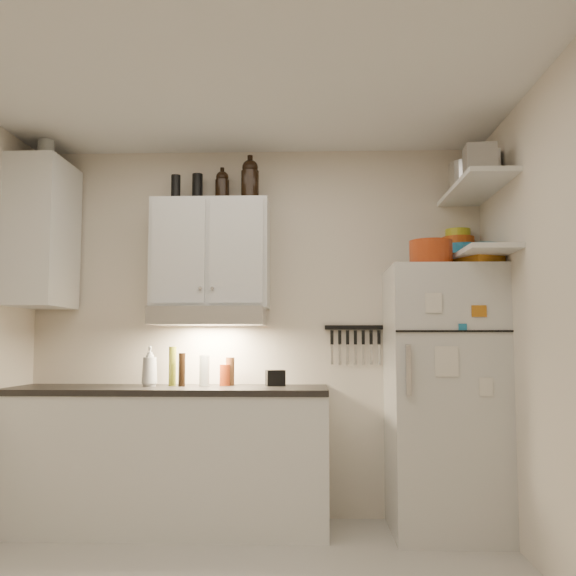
{
  "coord_description": "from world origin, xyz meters",
  "views": [
    {
      "loc": [
        0.39,
        -3.06,
        1.2
      ],
      "look_at": [
        0.25,
        0.9,
        1.55
      ],
      "focal_mm": 40.0,
      "sensor_mm": 36.0,
      "label": 1
    }
  ],
  "objects": [
    {
      "name": "shelf_lo",
      "position": [
        1.45,
        1.02,
        1.76
      ],
      "size": [
        0.3,
        0.95,
        0.03
      ],
      "primitive_type": "cube",
      "color": "white",
      "rests_on": "right_wall"
    },
    {
      "name": "back_wall",
      "position": [
        0.0,
        1.51,
        1.3
      ],
      "size": [
        3.2,
        0.02,
        2.6
      ],
      "primitive_type": "cube",
      "color": "beige",
      "rests_on": "ground"
    },
    {
      "name": "tin_a",
      "position": [
        1.51,
        0.99,
        2.32
      ],
      "size": [
        0.25,
        0.24,
        0.2
      ],
      "primitive_type": "cube",
      "rotation": [
        0.0,
        0.0,
        -0.33
      ],
      "color": "#AAAAAD",
      "rests_on": "shelf_hi"
    },
    {
      "name": "range_hood",
      "position": [
        -0.3,
        1.27,
        1.39
      ],
      "size": [
        0.76,
        0.46,
        0.12
      ],
      "primitive_type": "cube",
      "color": "silver",
      "rests_on": "back_wall"
    },
    {
      "name": "bowl_teal",
      "position": [
        1.44,
        1.38,
        1.83
      ],
      "size": [
        0.28,
        0.28,
        0.11
      ],
      "primitive_type": "cylinder",
      "color": "#1C6E9A",
      "rests_on": "shelf_lo"
    },
    {
      "name": "dutch_oven",
      "position": [
        1.16,
        1.01,
        1.78
      ],
      "size": [
        0.34,
        0.34,
        0.16
      ],
      "primitive_type": "cylinder",
      "rotation": [
        0.0,
        0.0,
        -0.3
      ],
      "color": "#A83713",
      "rests_on": "fridge"
    },
    {
      "name": "stock_pot",
      "position": [
        1.48,
        1.25,
        2.32
      ],
      "size": [
        0.3,
        0.3,
        0.21
      ],
      "primitive_type": "cylinder",
      "rotation": [
        0.0,
        0.0,
        0.0
      ],
      "color": "silver",
      "rests_on": "shelf_hi"
    },
    {
      "name": "bowl_yellow",
      "position": [
        1.43,
        1.46,
        1.98
      ],
      "size": [
        0.18,
        0.18,
        0.06
      ],
      "primitive_type": "cylinder",
      "color": "gold",
      "rests_on": "bowl_orange"
    },
    {
      "name": "fridge",
      "position": [
        1.25,
        1.16,
        0.85
      ],
      "size": [
        0.7,
        0.68,
        1.7
      ],
      "primitive_type": "cube",
      "color": "silver",
      "rests_on": "floor"
    },
    {
      "name": "side_jar",
      "position": [
        -1.42,
        1.17,
        2.52
      ],
      "size": [
        0.15,
        0.15,
        0.15
      ],
      "primitive_type": "cylinder",
      "rotation": [
        0.0,
        0.0,
        0.43
      ],
      "color": "silver",
      "rests_on": "side_cabinet"
    },
    {
      "name": "red_jar",
      "position": [
        -0.19,
        1.31,
        0.99
      ],
      "size": [
        0.08,
        0.08,
        0.14
      ],
      "primitive_type": "cylinder",
      "rotation": [
        0.0,
        0.0,
        0.19
      ],
      "color": "#A83713",
      "rests_on": "countertop"
    },
    {
      "name": "growler_b",
      "position": [
        -0.03,
        1.31,
        2.35
      ],
      "size": [
        0.15,
        0.15,
        0.29
      ],
      "primitive_type": null,
      "rotation": [
        0.0,
        0.0,
        0.19
      ],
      "color": "black",
      "rests_on": "upper_cabinet"
    },
    {
      "name": "thermos_b",
      "position": [
        -0.56,
        1.34,
        2.29
      ],
      "size": [
        0.08,
        0.08,
        0.19
      ],
      "primitive_type": "cylinder",
      "rotation": [
        0.0,
        0.0,
        0.25
      ],
      "color": "black",
      "rests_on": "upper_cabinet"
    },
    {
      "name": "vinegar_bottle",
      "position": [
        -0.48,
        1.24,
        1.03
      ],
      "size": [
        0.06,
        0.06,
        0.22
      ],
      "primitive_type": "cylinder",
      "rotation": [
        0.0,
        0.0,
        0.23
      ],
      "color": "black",
      "rests_on": "countertop"
    },
    {
      "name": "plates",
      "position": [
        1.48,
        1.0,
        1.8
      ],
      "size": [
        0.26,
        0.26,
        0.06
      ],
      "primitive_type": "cylinder",
      "rotation": [
        0.0,
        0.0,
        -0.15
      ],
      "color": "#1C6E9A",
      "rests_on": "shelf_lo"
    },
    {
      "name": "tin_b",
      "position": [
        1.41,
        0.75,
        2.3
      ],
      "size": [
        0.19,
        0.19,
        0.18
      ],
      "primitive_type": "cube",
      "rotation": [
        0.0,
        0.0,
        -0.07
      ],
      "color": "#AAAAAD",
      "rests_on": "shelf_hi"
    },
    {
      "name": "growler_a",
      "position": [
        -0.24,
        1.39,
        2.32
      ],
      "size": [
        0.12,
        0.12,
        0.24
      ],
      "primitive_type": null,
      "rotation": [
        0.0,
        0.0,
        -0.17
      ],
      "color": "black",
      "rests_on": "upper_cabinet"
    },
    {
      "name": "knife_strip",
      "position": [
        0.7,
        1.49,
        1.32
      ],
      "size": [
        0.42,
        0.02,
        0.03
      ],
      "primitive_type": "cube",
      "color": "black",
      "rests_on": "back_wall"
    },
    {
      "name": "countertop",
      "position": [
        -0.55,
        1.2,
        0.9
      ],
      "size": [
        2.1,
        0.62,
        0.04
      ],
      "primitive_type": "cube",
      "color": "black",
      "rests_on": "base_cabinet"
    },
    {
      "name": "clear_bottle",
      "position": [
        -0.33,
        1.28,
        1.02
      ],
      "size": [
        0.09,
        0.09,
        0.21
      ],
      "primitive_type": "cylinder",
      "rotation": [
        0.0,
        0.0,
        0.32
      ],
      "color": "silver",
      "rests_on": "countertop"
    },
    {
      "name": "right_wall",
      "position": [
        1.61,
        0.0,
        1.3
      ],
      "size": [
        0.02,
        3.0,
        2.6
      ],
      "primitive_type": "cube",
      "color": "beige",
      "rests_on": "ground"
    },
    {
      "name": "bowl_orange",
      "position": [
        1.43,
        1.46,
        1.92
      ],
      "size": [
        0.22,
        0.22,
        0.07
      ],
      "primitive_type": "cylinder",
      "color": "#CD4D13",
      "rests_on": "bowl_teal"
    },
    {
      "name": "upper_cabinet",
      "position": [
        -0.3,
        1.33,
        1.83
      ],
      "size": [
        0.8,
        0.33,
        0.75
      ],
      "primitive_type": "cube",
      "color": "white",
      "rests_on": "back_wall"
    },
    {
      "name": "caddy",
      "position": [
        0.15,
        1.32,
        0.97
      ],
      "size": [
        0.14,
        0.12,
        0.11
      ],
      "primitive_type": "cube",
      "rotation": [
        0.0,
        0.0,
        0.25
      ],
      "color": "black",
      "rests_on": "countertop"
    },
    {
      "name": "ceiling",
      "position": [
        0.0,
        0.0,
        2.61
      ],
      "size": [
        3.2,
        3.0,
        0.02
      ],
      "primitive_type": "cube",
      "color": "silver",
      "rests_on": "ground"
    },
    {
      "name": "base_cabinet",
      "position": [
        -0.55,
        1.2,
        0.44
      ],
      "size": [
        2.1,
        0.6,
        0.88
      ],
      "primitive_type": "cube",
      "color": "white",
      "rests_on": "floor"
    },
    {
      "name": "spice_jar",
      "position": [
        1.24,
        1.04,
        1.75
      ],
      "size": [
        0.06,
        0.06,
        0.1
      ],
      "primitive_type": "cylinder",
      "rotation": [
        0.0,
        0.0,
        -0.04
      ],
      "color": "silver",
      "rests_on": "fridge"
    },
    {
      "name": "oil_bottle",
      "position": [
        -0.55,
        1.31,
        1.05
      ],
      "size": [
        0.05,
        0.05,
        0.27
      ],
      "primitive_type": "cylinder",
      "rotation": [
        0.0,
        0.0,
        -0.02
      ],
      "color": "#5F6318",
      "rests_on": "countertop"
    },
    {
      "name": "book_stack",
      "position": [
        1.45,
        0.97,
        1.74
      ],
      "size": [
        0.29,
        0.31,
        0.09
      ],
      "primitive_type": "cube",
      "rotation": [
        0.0,
        0.0,
        0.43
      ],
      "color": "#B86B17",
      "rests_on": "fridge"
    },
    {
      "name": "shelf_hi",
      "position": [
        1.45,
        1.02,
        2.2
      ],
      "size": [
        0.3,
        0.95,
        0.03
      ],
      "primitive_type": "cube",
      "color": "white",
      "rests_on": "right_wall"
    },
    {
      "name": "thermos_a",
      "position": [
        -0.42,
        1.41,
        2.31
      ],
      "size": [
        0.09,
        0.09,
        0.22
      ],
      "primitive_type": "cylinder",
      "rotation": [
        0.0,
        0.0,
        0.16
      ],
      "color": "black",
      "rests_on": "upper_cabinet"
    },
    {
      "name": "pepper_mill",
      "position": [
        -0.16,
        1.36,
        1.02
      ],
      "size": [
        0.06,
        0.06,
        0.19
      ],
      "primitive_type": "cylinder",
      "rotation": [
        0.0,
        0.0,
        -0.07
      ],
      "color": "#58331A",
      "rests_on": "countertop"
    },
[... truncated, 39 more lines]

